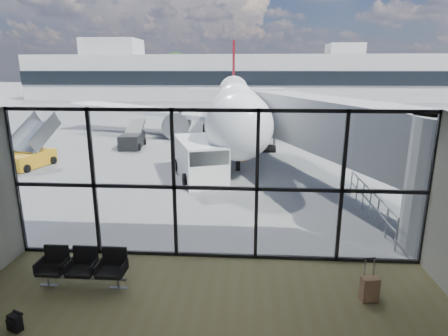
# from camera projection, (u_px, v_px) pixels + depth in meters

# --- Properties ---
(ground) EXTENTS (220.00, 220.00, 0.00)m
(ground) POSITION_uv_depth(u_px,v_px,m) (242.00, 112.00, 49.96)
(ground) COLOR slate
(ground) RESTS_ON ground
(lounge_shell) EXTENTS (12.02, 8.01, 4.51)m
(lounge_shell) POSITION_uv_depth(u_px,v_px,m) (188.00, 252.00, 6.08)
(lounge_shell) COLOR #6C6844
(lounge_shell) RESTS_ON ground
(glass_curtain_wall) EXTENTS (12.10, 0.12, 4.50)m
(glass_curtain_wall) POSITION_uv_depth(u_px,v_px,m) (215.00, 186.00, 10.81)
(glass_curtain_wall) COLOR white
(glass_curtain_wall) RESTS_ON ground
(jet_bridge) EXTENTS (8.00, 16.50, 4.33)m
(jet_bridge) POSITION_uv_depth(u_px,v_px,m) (335.00, 131.00, 17.18)
(jet_bridge) COLOR #989B9D
(jet_bridge) RESTS_ON ground
(apron_railing) EXTENTS (0.06, 5.46, 1.11)m
(apron_railing) POSITION_uv_depth(u_px,v_px,m) (370.00, 200.00, 14.21)
(apron_railing) COLOR gray
(apron_railing) RESTS_ON ground
(far_terminal) EXTENTS (80.00, 12.20, 11.00)m
(far_terminal) POSITION_uv_depth(u_px,v_px,m) (242.00, 76.00, 70.11)
(far_terminal) COLOR #B8B8B3
(far_terminal) RESTS_ON ground
(tree_0) EXTENTS (4.95, 4.95, 7.12)m
(tree_0) POSITION_uv_depth(u_px,v_px,m) (42.00, 73.00, 82.57)
(tree_0) COLOR #382619
(tree_0) RESTS_ON ground
(tree_1) EXTENTS (5.61, 5.61, 8.07)m
(tree_1) POSITION_uv_depth(u_px,v_px,m) (68.00, 70.00, 82.02)
(tree_1) COLOR #382619
(tree_1) RESTS_ON ground
(tree_2) EXTENTS (6.27, 6.27, 9.03)m
(tree_2) POSITION_uv_depth(u_px,v_px,m) (94.00, 67.00, 81.47)
(tree_2) COLOR #382619
(tree_2) RESTS_ON ground
(tree_3) EXTENTS (4.95, 4.95, 7.12)m
(tree_3) POSITION_uv_depth(u_px,v_px,m) (122.00, 73.00, 81.40)
(tree_3) COLOR #382619
(tree_3) RESTS_ON ground
(tree_4) EXTENTS (5.61, 5.61, 8.07)m
(tree_4) POSITION_uv_depth(u_px,v_px,m) (149.00, 70.00, 80.84)
(tree_4) COLOR #382619
(tree_4) RESTS_ON ground
(tree_5) EXTENTS (6.27, 6.27, 9.03)m
(tree_5) POSITION_uv_depth(u_px,v_px,m) (176.00, 67.00, 80.29)
(tree_5) COLOR #382619
(tree_5) RESTS_ON ground
(seating_row) EXTENTS (2.31, 0.64, 1.03)m
(seating_row) POSITION_uv_depth(u_px,v_px,m) (84.00, 265.00, 9.79)
(seating_row) COLOR gray
(seating_row) RESTS_ON ground
(backpack) EXTENTS (0.34, 0.33, 0.43)m
(backpack) POSITION_uv_depth(u_px,v_px,m) (15.00, 323.00, 8.11)
(backpack) COLOR black
(backpack) RESTS_ON ground
(suitcase) EXTENTS (0.45, 0.36, 1.11)m
(suitcase) POSITION_uv_depth(u_px,v_px,m) (370.00, 289.00, 9.12)
(suitcase) COLOR #916A50
(suitcase) RESTS_ON ground
(airliner) EXTENTS (29.90, 34.65, 8.92)m
(airliner) POSITION_uv_depth(u_px,v_px,m) (235.00, 102.00, 33.16)
(airliner) COLOR white
(airliner) RESTS_ON ground
(service_van) EXTENTS (3.43, 5.00, 2.00)m
(service_van) POSITION_uv_depth(u_px,v_px,m) (200.00, 159.00, 19.34)
(service_van) COLOR white
(service_van) RESTS_ON ground
(belt_loader) EXTENTS (1.75, 3.94, 1.77)m
(belt_loader) POSITION_uv_depth(u_px,v_px,m) (133.00, 139.00, 27.19)
(belt_loader) COLOR black
(belt_loader) RESTS_ON ground
(mobile_stairs) EXTENTS (2.36, 3.69, 2.41)m
(mobile_stairs) POSITION_uv_depth(u_px,v_px,m) (29.00, 157.00, 21.76)
(mobile_stairs) COLOR #C58817
(mobile_stairs) RESTS_ON ground
(traffic_cone_a) EXTENTS (0.44, 0.44, 0.64)m
(traffic_cone_a) POSITION_uv_depth(u_px,v_px,m) (196.00, 151.00, 24.73)
(traffic_cone_a) COLOR orange
(traffic_cone_a) RESTS_ON ground
(traffic_cone_b) EXTENTS (0.38, 0.38, 0.54)m
(traffic_cone_b) POSITION_uv_depth(u_px,v_px,m) (243.00, 157.00, 23.24)
(traffic_cone_b) COLOR orange
(traffic_cone_b) RESTS_ON ground
(traffic_cone_c) EXTENTS (0.43, 0.43, 0.61)m
(traffic_cone_c) POSITION_uv_depth(u_px,v_px,m) (238.00, 143.00, 27.36)
(traffic_cone_c) COLOR #D3680B
(traffic_cone_c) RESTS_ON ground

